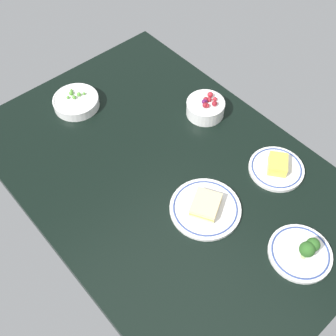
{
  "coord_description": "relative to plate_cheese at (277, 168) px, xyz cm",
  "views": [
    {
      "loc": [
        -63.18,
        55.34,
        117.83
      ],
      "look_at": [
        0.0,
        0.0,
        6.0
      ],
      "focal_mm": 44.92,
      "sensor_mm": 36.0,
      "label": 1
    }
  ],
  "objects": [
    {
      "name": "bowl_peas",
      "position": [
        69.99,
        33.34,
        0.76
      ],
      "size": [
        17.29,
        17.29,
        5.1
      ],
      "color": "white",
      "rests_on": "dining_table"
    },
    {
      "name": "dining_table",
      "position": [
        23.53,
        27.86,
        -3.37
      ],
      "size": [
        131.84,
        88.2,
        4.0
      ],
      "primitive_type": "cube",
      "color": "black",
      "rests_on": "ground"
    },
    {
      "name": "bowl_berries",
      "position": [
        34.85,
        -0.54,
        1.86
      ],
      "size": [
        14.29,
        14.29,
        7.6
      ],
      "color": "white",
      "rests_on": "dining_table"
    },
    {
      "name": "plate_broccoli",
      "position": [
        -24.94,
        18.53,
        0.51
      ],
      "size": [
        18.66,
        18.66,
        8.1
      ],
      "color": "white",
      "rests_on": "dining_table"
    },
    {
      "name": "plate_cheese",
      "position": [
        0.0,
        0.0,
        0.0
      ],
      "size": [
        18.54,
        18.54,
        5.08
      ],
      "color": "white",
      "rests_on": "dining_table"
    },
    {
      "name": "plate_sandwich",
      "position": [
        4.6,
        28.83,
        -0.17
      ],
      "size": [
        22.57,
        22.57,
        4.33
      ],
      "color": "white",
      "rests_on": "dining_table"
    }
  ]
}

